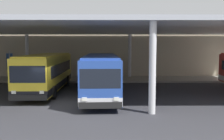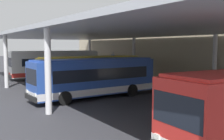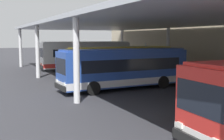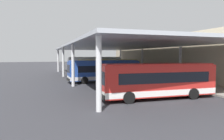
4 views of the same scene
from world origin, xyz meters
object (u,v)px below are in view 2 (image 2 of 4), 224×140
object	(u,v)px
trash_bin	(131,75)
bus_nearest_bay	(55,64)
bus_second_bay	(91,71)
bus_middle_bay	(95,77)
bench_waiting	(143,76)
banner_sign	(113,63)

from	to	relation	value
trash_bin	bus_nearest_bay	bearing A→B (deg)	-135.41
bus_nearest_bay	trash_bin	size ratio (longest dim) A/B	11.67
bus_second_bay	bus_middle_bay	size ratio (longest dim) A/B	1.00
bus_nearest_bay	bench_waiting	bearing A→B (deg)	37.78
bus_nearest_bay	bus_middle_bay	bearing A→B (deg)	-8.33
bus_nearest_bay	banner_sign	distance (m)	7.59
bus_second_bay	bus_middle_bay	bearing A→B (deg)	-24.54
bench_waiting	banner_sign	bearing A→B (deg)	-170.22
bus_nearest_bay	banner_sign	size ratio (longest dim) A/B	3.58
bus_nearest_bay	bus_middle_bay	size ratio (longest dim) A/B	1.08
bus_second_bay	bus_nearest_bay	bearing A→B (deg)	179.96
bus_second_bay	bench_waiting	bearing A→B (deg)	94.92
bus_nearest_bay	banner_sign	bearing A→B (deg)	56.39
bus_second_bay	trash_bin	distance (m)	7.66
bus_middle_bay	trash_bin	size ratio (longest dim) A/B	10.82
bus_second_bay	trash_bin	size ratio (longest dim) A/B	10.77
bus_middle_bay	trash_bin	world-z (taller)	bus_middle_bay
trash_bin	bench_waiting	bearing A→B (deg)	3.04
bus_second_bay	trash_bin	world-z (taller)	bus_second_bay
bench_waiting	trash_bin	xyz separation A→B (m)	(-2.10, -0.11, 0.01)
banner_sign	bench_waiting	bearing A→B (deg)	9.78
bench_waiting	banner_sign	size ratio (longest dim) A/B	0.56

